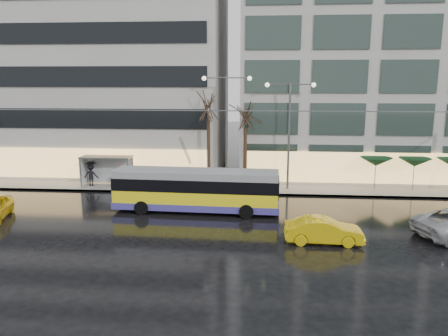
# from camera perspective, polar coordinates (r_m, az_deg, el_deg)

# --- Properties ---
(ground) EXTENTS (140.00, 140.00, 0.00)m
(ground) POSITION_cam_1_polar(r_m,az_deg,el_deg) (26.22, -5.89, -8.45)
(ground) COLOR black
(ground) RESTS_ON ground
(sidewalk) EXTENTS (80.00, 10.00, 0.15)m
(sidewalk) POSITION_cam_1_polar(r_m,az_deg,el_deg) (39.31, 0.69, -1.51)
(sidewalk) COLOR gray
(sidewalk) RESTS_ON ground
(kerb) EXTENTS (80.00, 0.10, 0.15)m
(kerb) POSITION_cam_1_polar(r_m,az_deg,el_deg) (34.52, 0.12, -3.35)
(kerb) COLOR slate
(kerb) RESTS_ON ground
(building_left) EXTENTS (34.00, 14.00, 22.00)m
(building_left) POSITION_cam_1_polar(r_m,az_deg,el_deg) (47.95, -21.45, 13.39)
(building_left) COLOR #A6A39F
(building_left) RESTS_ON sidewalk
(building_right) EXTENTS (32.00, 14.00, 25.00)m
(building_right) POSITION_cam_1_polar(r_m,az_deg,el_deg) (45.68, 23.86, 15.23)
(building_right) COLOR #A6A39F
(building_right) RESTS_ON sidewalk
(trolleybus) EXTENTS (11.33, 4.59, 5.21)m
(trolleybus) POSITION_cam_1_polar(r_m,az_deg,el_deg) (29.89, -3.66, -3.07)
(trolleybus) COLOR yellow
(trolleybus) RESTS_ON ground
(catenary) EXTENTS (42.24, 5.12, 7.00)m
(catenary) POSITION_cam_1_polar(r_m,az_deg,el_deg) (32.69, -1.78, 3.28)
(catenary) COLOR #595B60
(catenary) RESTS_ON ground
(bus_shelter) EXTENTS (4.20, 1.60, 2.51)m
(bus_shelter) POSITION_cam_1_polar(r_m,az_deg,el_deg) (37.90, -15.52, 0.49)
(bus_shelter) COLOR #595B60
(bus_shelter) RESTS_ON sidewalk
(street_lamp_near) EXTENTS (3.96, 0.36, 9.03)m
(street_lamp_near) POSITION_cam_1_polar(r_m,az_deg,el_deg) (35.23, 0.35, 6.73)
(street_lamp_near) COLOR #595B60
(street_lamp_near) RESTS_ON sidewalk
(street_lamp_far) EXTENTS (3.96, 0.36, 8.53)m
(street_lamp_far) POSITION_cam_1_polar(r_m,az_deg,el_deg) (35.24, 8.53, 6.15)
(street_lamp_far) COLOR #595B60
(street_lamp_far) RESTS_ON sidewalk
(tree_a) EXTENTS (3.20, 3.20, 8.40)m
(tree_a) POSITION_cam_1_polar(r_m,az_deg,el_deg) (35.50, -2.06, 8.53)
(tree_a) COLOR black
(tree_a) RESTS_ON sidewalk
(tree_b) EXTENTS (3.20, 3.20, 7.70)m
(tree_b) POSITION_cam_1_polar(r_m,az_deg,el_deg) (35.52, 2.84, 7.41)
(tree_b) COLOR black
(tree_b) RESTS_ON sidewalk
(parasol_a) EXTENTS (2.50, 2.50, 2.65)m
(parasol_a) POSITION_cam_1_polar(r_m,az_deg,el_deg) (37.00, 19.24, 0.77)
(parasol_a) COLOR #595B60
(parasol_a) RESTS_ON sidewalk
(parasol_b) EXTENTS (2.50, 2.50, 2.65)m
(parasol_b) POSITION_cam_1_polar(r_m,az_deg,el_deg) (37.87, 23.64, 0.68)
(parasol_b) COLOR #595B60
(parasol_b) RESTS_ON sidewalk
(taxi_b) EXTENTS (4.32, 1.56, 1.42)m
(taxi_b) POSITION_cam_1_polar(r_m,az_deg,el_deg) (25.00, 12.89, -7.97)
(taxi_b) COLOR yellow
(taxi_b) RESTS_ON ground
(pedestrian_a) EXTENTS (0.99, 1.00, 2.19)m
(pedestrian_a) POSITION_cam_1_polar(r_m,az_deg,el_deg) (36.44, -13.53, -0.41)
(pedestrian_a) COLOR black
(pedestrian_a) RESTS_ON sidewalk
(pedestrian_b) EXTENTS (1.06, 0.99, 1.73)m
(pedestrian_b) POSITION_cam_1_polar(r_m,az_deg,el_deg) (37.56, -12.65, -0.93)
(pedestrian_b) COLOR black
(pedestrian_b) RESTS_ON sidewalk
(pedestrian_c) EXTENTS (1.20, 0.82, 2.11)m
(pedestrian_c) POSITION_cam_1_polar(r_m,az_deg,el_deg) (38.11, -16.98, -0.58)
(pedestrian_c) COLOR black
(pedestrian_c) RESTS_ON sidewalk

